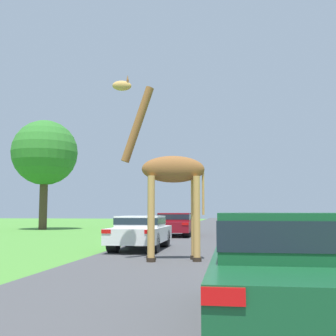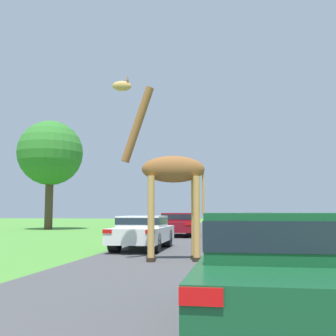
{
  "view_description": "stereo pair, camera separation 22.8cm",
  "coord_description": "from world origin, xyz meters",
  "px_view_note": "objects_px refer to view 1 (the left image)",
  "views": [
    {
      "loc": [
        0.79,
        -0.01,
        1.4
      ],
      "look_at": [
        -1.0,
        12.06,
        2.66
      ],
      "focal_mm": 45.0,
      "sensor_mm": 36.0,
      "label": 1
    },
    {
      "loc": [
        1.01,
        0.02,
        1.4
      ],
      "look_at": [
        -1.0,
        12.06,
        2.66
      ],
      "focal_mm": 45.0,
      "sensor_mm": 36.0,
      "label": 2
    }
  ],
  "objects_px": {
    "car_queue_left": "(175,223)",
    "tree_centre_back": "(45,153)",
    "car_verge_right": "(253,222)",
    "car_far_ahead": "(141,231)",
    "giraffe_near_road": "(169,177)",
    "car_lead_maroon": "(289,265)",
    "car_queue_right": "(275,228)"
  },
  "relations": [
    {
      "from": "giraffe_near_road",
      "to": "tree_centre_back",
      "type": "bearing_deg",
      "value": 21.6
    },
    {
      "from": "car_lead_maroon",
      "to": "car_queue_right",
      "type": "distance_m",
      "value": 13.82
    },
    {
      "from": "car_queue_right",
      "to": "tree_centre_back",
      "type": "bearing_deg",
      "value": 144.36
    },
    {
      "from": "giraffe_near_road",
      "to": "tree_centre_back",
      "type": "distance_m",
      "value": 22.85
    },
    {
      "from": "car_lead_maroon",
      "to": "car_verge_right",
      "type": "bearing_deg",
      "value": 88.13
    },
    {
      "from": "car_far_ahead",
      "to": "car_verge_right",
      "type": "height_order",
      "value": "car_verge_right"
    },
    {
      "from": "car_verge_right",
      "to": "car_far_ahead",
      "type": "bearing_deg",
      "value": -111.22
    },
    {
      "from": "tree_centre_back",
      "to": "giraffe_near_road",
      "type": "bearing_deg",
      "value": -56.26
    },
    {
      "from": "car_lead_maroon",
      "to": "car_queue_left",
      "type": "xyz_separation_m",
      "value": [
        -3.83,
        18.72,
        -0.03
      ]
    },
    {
      "from": "giraffe_near_road",
      "to": "car_far_ahead",
      "type": "relative_size",
      "value": 1.31
    },
    {
      "from": "car_verge_right",
      "to": "tree_centre_back",
      "type": "distance_m",
      "value": 16.89
    },
    {
      "from": "car_lead_maroon",
      "to": "car_far_ahead",
      "type": "xyz_separation_m",
      "value": [
        -3.99,
        9.98,
        -0.06
      ]
    },
    {
      "from": "car_queue_right",
      "to": "car_far_ahead",
      "type": "xyz_separation_m",
      "value": [
        -5.24,
        -3.78,
        0.0
      ]
    },
    {
      "from": "giraffe_near_road",
      "to": "car_queue_right",
      "type": "relative_size",
      "value": 1.34
    },
    {
      "from": "car_far_ahead",
      "to": "car_queue_left",
      "type": "bearing_deg",
      "value": 88.96
    },
    {
      "from": "car_queue_right",
      "to": "car_queue_left",
      "type": "height_order",
      "value": "car_queue_left"
    },
    {
      "from": "car_far_ahead",
      "to": "tree_centre_back",
      "type": "xyz_separation_m",
      "value": [
        -11.01,
        15.43,
        5.24
      ]
    },
    {
      "from": "car_queue_right",
      "to": "car_queue_left",
      "type": "distance_m",
      "value": 7.1
    },
    {
      "from": "car_queue_left",
      "to": "car_verge_right",
      "type": "relative_size",
      "value": 1.01
    },
    {
      "from": "car_lead_maroon",
      "to": "tree_centre_back",
      "type": "xyz_separation_m",
      "value": [
        -15.0,
        25.41,
        5.18
      ]
    },
    {
      "from": "giraffe_near_road",
      "to": "car_verge_right",
      "type": "distance_m",
      "value": 15.89
    },
    {
      "from": "car_far_ahead",
      "to": "car_queue_right",
      "type": "bearing_deg",
      "value": 35.79
    },
    {
      "from": "car_lead_maroon",
      "to": "tree_centre_back",
      "type": "bearing_deg",
      "value": 120.55
    },
    {
      "from": "car_queue_left",
      "to": "tree_centre_back",
      "type": "distance_m",
      "value": 14.03
    },
    {
      "from": "car_lead_maroon",
      "to": "car_far_ahead",
      "type": "bearing_deg",
      "value": 111.8
    },
    {
      "from": "car_queue_right",
      "to": "car_verge_right",
      "type": "xyz_separation_m",
      "value": [
        -0.53,
        8.36,
        0.03
      ]
    },
    {
      "from": "giraffe_near_road",
      "to": "car_queue_left",
      "type": "xyz_separation_m",
      "value": [
        -1.37,
        12.08,
        -1.69
      ]
    },
    {
      "from": "car_lead_maroon",
      "to": "car_queue_left",
      "type": "bearing_deg",
      "value": 101.57
    },
    {
      "from": "car_far_ahead",
      "to": "car_verge_right",
      "type": "relative_size",
      "value": 0.91
    },
    {
      "from": "car_queue_right",
      "to": "car_far_ahead",
      "type": "distance_m",
      "value": 6.46
    },
    {
      "from": "car_verge_right",
      "to": "tree_centre_back",
      "type": "height_order",
      "value": "tree_centre_back"
    },
    {
      "from": "car_queue_left",
      "to": "car_verge_right",
      "type": "bearing_deg",
      "value": 36.73
    }
  ]
}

